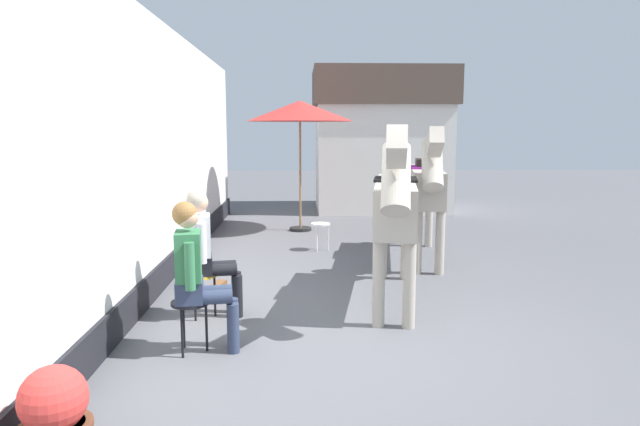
{
  "coord_description": "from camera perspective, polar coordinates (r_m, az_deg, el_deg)",
  "views": [
    {
      "loc": [
        -0.63,
        -5.37,
        2.01
      ],
      "look_at": [
        -0.4,
        1.2,
        1.05
      ],
      "focal_mm": 31.93,
      "sensor_mm": 36.0,
      "label": 1
    }
  ],
  "objects": [
    {
      "name": "ground_plane",
      "position": [
        8.63,
        2.25,
        -5.16
      ],
      "size": [
        40.0,
        40.0,
        0.0
      ],
      "primitive_type": "plane",
      "color": "#56565B"
    },
    {
      "name": "pub_facade_wall",
      "position": [
        7.15,
        -17.61,
        4.13
      ],
      "size": [
        0.34,
        14.0,
        3.4
      ],
      "color": "white",
      "rests_on": "ground_plane"
    },
    {
      "name": "distant_cottage",
      "position": [
        14.53,
        6.1,
        7.45
      ],
      "size": [
        3.4,
        2.6,
        3.5
      ],
      "color": "silver",
      "rests_on": "ground_plane"
    },
    {
      "name": "seated_visitor_near",
      "position": [
        5.24,
        -12.31,
        -5.5
      ],
      "size": [
        0.61,
        0.49,
        1.39
      ],
      "color": "black",
      "rests_on": "ground_plane"
    },
    {
      "name": "seated_visitor_far",
      "position": [
        6.21,
        -11.32,
        -3.32
      ],
      "size": [
        0.61,
        0.48,
        1.39
      ],
      "color": "gold",
      "rests_on": "ground_plane"
    },
    {
      "name": "saddled_horse_near",
      "position": [
        6.58,
        7.54,
        0.81
      ],
      "size": [
        0.79,
        2.98,
        2.06
      ],
      "color": "#B2A899",
      "rests_on": "ground_plane"
    },
    {
      "name": "saddled_horse_far",
      "position": [
        8.85,
        10.53,
        2.65
      ],
      "size": [
        0.75,
        2.98,
        2.06
      ],
      "color": "#B2A899",
      "rests_on": "ground_plane"
    },
    {
      "name": "flower_planter_near",
      "position": [
        3.91,
        -25.06,
        -17.93
      ],
      "size": [
        0.43,
        0.43,
        0.64
      ],
      "color": "brown",
      "rests_on": "ground_plane"
    },
    {
      "name": "cafe_parasol",
      "position": [
        11.33,
        -2.03,
        10.1
      ],
      "size": [
        2.1,
        2.1,
        2.58
      ],
      "color": "black",
      "rests_on": "ground_plane"
    },
    {
      "name": "spare_stool_white",
      "position": [
        9.55,
        0.05,
        -1.39
      ],
      "size": [
        0.32,
        0.32,
        0.46
      ],
      "color": "white",
      "rests_on": "ground_plane"
    },
    {
      "name": "satchel_bag",
      "position": [
        7.0,
        -10.09,
        -7.65
      ],
      "size": [
        0.17,
        0.3,
        0.2
      ],
      "primitive_type": "cube",
      "rotation": [
        0.0,
        0.0,
        1.39
      ],
      "color": "brown",
      "rests_on": "ground_plane"
    }
  ]
}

